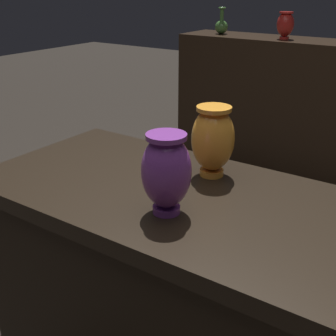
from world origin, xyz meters
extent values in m
cube|color=black|center=(0.00, 0.00, 0.38)|extent=(1.10, 0.59, 0.75)
cube|color=black|center=(0.00, 0.00, 0.78)|extent=(1.20, 0.64, 0.05)
cylinder|color=#7A388E|center=(0.08, -0.13, 0.81)|extent=(0.07, 0.07, 0.02)
ellipsoid|color=#7A388E|center=(0.08, -0.13, 0.92)|extent=(0.13, 0.13, 0.20)
cylinder|color=#7A388E|center=(0.08, -0.13, 1.02)|extent=(0.11, 0.11, 0.01)
cylinder|color=orange|center=(0.05, 0.17, 0.81)|extent=(0.08, 0.08, 0.02)
ellipsoid|color=orange|center=(0.05, 0.17, 0.92)|extent=(0.14, 0.14, 0.21)
cylinder|color=orange|center=(0.05, 0.17, 1.02)|extent=(0.11, 0.11, 0.01)
cylinder|color=red|center=(-0.52, 2.16, 1.00)|extent=(0.06, 0.06, 0.02)
ellipsoid|color=red|center=(-0.52, 2.16, 1.09)|extent=(0.12, 0.12, 0.16)
cylinder|color=red|center=(-0.52, 2.16, 1.17)|extent=(0.09, 0.09, 0.01)
sphere|color=#477A38|center=(-1.04, 2.20, 1.04)|extent=(0.10, 0.10, 0.10)
cylinder|color=#477A38|center=(-1.04, 2.20, 1.13)|extent=(0.03, 0.03, 0.10)
torus|color=#477A38|center=(-1.04, 2.20, 1.18)|extent=(0.06, 0.06, 0.01)
camera|label=1|loc=(0.72, -1.03, 1.39)|focal=49.27mm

